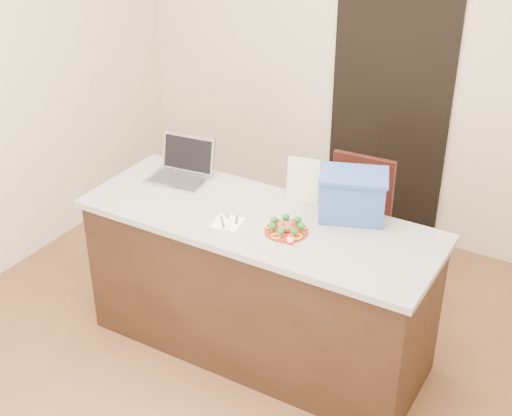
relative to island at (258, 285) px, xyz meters
The scene contains 16 objects.
ground 0.53m from the island, 90.00° to the right, with size 4.00×4.00×0.00m, color brown.
room_shell 1.18m from the island, 90.00° to the right, with size 4.00×4.00×4.00m.
doorway 1.81m from the island, 86.69° to the left, with size 0.90×0.02×2.00m, color black.
island is the anchor object (origin of this frame).
plate 0.51m from the island, 15.98° to the right, with size 0.24×0.24×0.02m.
meatballs 0.53m from the island, 16.71° to the right, with size 0.10×0.10×0.04m.
broccoli 0.55m from the island, 15.98° to the right, with size 0.20×0.20×0.04m.
pepper_rings 0.52m from the island, 15.98° to the right, with size 0.23×0.23×0.01m.
napkin 0.50m from the island, 129.22° to the right, with size 0.16×0.16×0.01m, color white.
fork 0.50m from the island, 136.30° to the right, with size 0.10×0.16×0.00m.
knife 0.50m from the island, 118.48° to the right, with size 0.06×0.18×0.01m.
yogurt_bottle 0.60m from the island, 31.18° to the right, with size 0.03×0.03×0.07m.
laptop 0.87m from the island, 162.97° to the left, with size 0.38×0.32×0.25m.
leaflet 0.67m from the island, 66.65° to the left, with size 0.19×0.00×0.27m, color white.
blue_box 0.79m from the island, 31.18° to the left, with size 0.44×0.38×0.27m.
chair 0.91m from the island, 75.67° to the left, with size 0.45×0.45×0.95m.
Camera 1 is at (1.73, -2.74, 2.90)m, focal length 50.00 mm.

